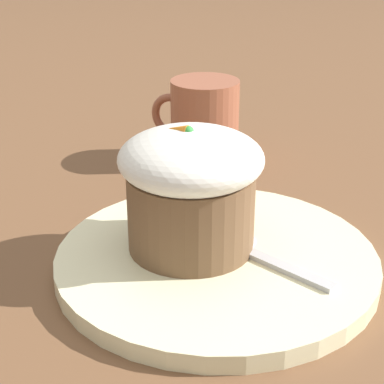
% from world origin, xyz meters
% --- Properties ---
extents(ground_plane, '(4.00, 4.00, 0.00)m').
position_xyz_m(ground_plane, '(0.00, 0.00, 0.00)').
color(ground_plane, brown).
extents(dessert_plate, '(0.25, 0.25, 0.01)m').
position_xyz_m(dessert_plate, '(0.00, 0.00, 0.01)').
color(dessert_plate, beige).
rests_on(dessert_plate, ground_plane).
extents(carrot_cake, '(0.11, 0.11, 0.10)m').
position_xyz_m(carrot_cake, '(0.02, -0.00, 0.07)').
color(carrot_cake, brown).
rests_on(carrot_cake, dessert_plate).
extents(spoon, '(0.13, 0.06, 0.01)m').
position_xyz_m(spoon, '(-0.01, -0.02, 0.02)').
color(spoon, '#B7B7BC').
rests_on(spoon, dessert_plate).
extents(coffee_cup, '(0.10, 0.07, 0.09)m').
position_xyz_m(coffee_cup, '(0.11, -0.20, 0.04)').
color(coffee_cup, '#9E563D').
rests_on(coffee_cup, ground_plane).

